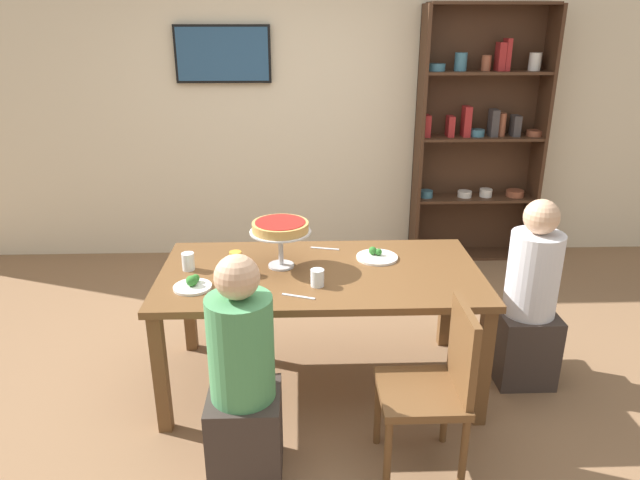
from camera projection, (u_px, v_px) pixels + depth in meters
The scene contains 17 objects.
ground_plane at pixel (321, 381), 3.56m from camera, with size 12.00×12.00×0.00m, color #846042.
rear_partition at pixel (312, 101), 5.11m from camera, with size 8.00×0.12×2.80m, color beige.
dining_table at pixel (321, 284), 3.32m from camera, with size 1.82×0.95×0.74m.
bookshelf at pixel (479, 134), 5.09m from camera, with size 1.10×0.30×2.21m.
television at pixel (223, 54), 4.86m from camera, with size 0.80×0.05×0.47m.
diner_head_east at pixel (529, 306), 3.42m from camera, with size 0.34×0.34×1.15m.
diner_near_left at pixel (243, 387), 2.67m from camera, with size 0.34×0.34×1.15m.
chair_near_right at pixel (437, 383), 2.72m from camera, with size 0.40×0.40×0.87m.
deep_dish_pizza_stand at pixel (280, 229), 3.28m from camera, with size 0.35×0.35×0.27m.
salad_plate_near_diner at pixel (377, 256), 3.47m from camera, with size 0.25×0.25×0.06m.
salad_plate_far_diner at pixel (192, 284), 3.08m from camera, with size 0.20×0.20×0.07m.
beer_glass_amber_tall at pixel (236, 263), 3.24m from camera, with size 0.07×0.07×0.13m, color gold.
water_glass_clear_near at pixel (188, 261), 3.29m from camera, with size 0.07×0.07×0.10m, color white.
water_glass_clear_far at pixel (317, 278), 3.10m from camera, with size 0.07×0.07×0.09m, color white.
cutlery_fork_near at pixel (245, 302), 2.93m from camera, with size 0.18×0.02×0.01m, color silver.
cutlery_knife_near at pixel (325, 248), 3.61m from camera, with size 0.18×0.02×0.01m, color silver.
cutlery_fork_far at pixel (298, 296), 2.99m from camera, with size 0.18×0.02×0.01m, color silver.
Camera 1 is at (-0.11, -3.01, 2.08)m, focal length 32.52 mm.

